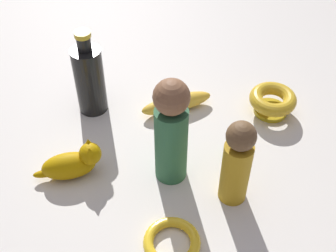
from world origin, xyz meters
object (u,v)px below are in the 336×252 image
at_px(banana, 177,103).
at_px(bangle, 172,242).
at_px(nail_polish_jar, 234,152).
at_px(person_figure_adult, 237,163).
at_px(cat_figurine, 73,163).
at_px(bowl, 272,101).
at_px(person_figure_child, 171,131).
at_px(bottle_tall, 89,78).

relative_size(banana, bangle, 1.67).
distance_m(nail_polish_jar, person_figure_adult, 0.12).
bearing_deg(banana, person_figure_adult, 92.61).
bearing_deg(banana, cat_figurine, 22.86).
bearing_deg(cat_figurine, banana, -34.48).
bearing_deg(bowl, nail_polish_jar, 156.70).
height_order(banana, bowl, bowl).
relative_size(person_figure_child, bangle, 2.32).
bearing_deg(person_figure_child, bangle, -167.22).
bearing_deg(person_figure_adult, bowl, -13.13).
relative_size(nail_polish_jar, person_figure_adult, 0.19).
xyz_separation_m(bottle_tall, bangle, (-0.31, -0.25, -0.08)).
height_order(person_figure_adult, bowl, person_figure_adult).
xyz_separation_m(nail_polish_jar, banana, (0.12, 0.14, 0.00)).
relative_size(banana, person_figure_child, 0.72).
distance_m(person_figure_adult, banana, 0.27).
bearing_deg(banana, bowl, 157.68).
height_order(person_figure_adult, bangle, person_figure_adult).
height_order(nail_polish_jar, bangle, nail_polish_jar).
bearing_deg(person_figure_child, cat_figurine, 103.22).
height_order(person_figure_child, bottle_tall, person_figure_child).
relative_size(cat_figurine, person_figure_adult, 0.69).
relative_size(nail_polish_jar, banana, 0.22).
relative_size(cat_figurine, bangle, 1.30).
relative_size(cat_figurine, bowl, 1.23).
xyz_separation_m(person_figure_child, bottle_tall, (0.15, 0.22, -0.03)).
xyz_separation_m(cat_figurine, bangle, (-0.12, -0.22, -0.02)).
bearing_deg(nail_polish_jar, person_figure_child, 120.21).
bearing_deg(bottle_tall, banana, -79.51).
xyz_separation_m(nail_polish_jar, bowl, (0.16, -0.07, 0.02)).
xyz_separation_m(nail_polish_jar, cat_figurine, (-0.11, 0.30, 0.02)).
distance_m(person_figure_adult, bowl, 0.27).
bearing_deg(banana, nail_polish_jar, 107.63).
distance_m(person_figure_adult, person_figure_child, 0.13).
bearing_deg(bottle_tall, bangle, -140.99).
bearing_deg(person_figure_child, nail_polish_jar, -59.79).
distance_m(banana, person_figure_child, 0.21).
distance_m(nail_polish_jar, cat_figurine, 0.32).
relative_size(nail_polish_jar, cat_figurine, 0.28).
xyz_separation_m(person_figure_adult, person_figure_child, (0.03, 0.13, 0.02)).
height_order(cat_figurine, bottle_tall, bottle_tall).
relative_size(person_figure_child, bottle_tall, 1.15).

